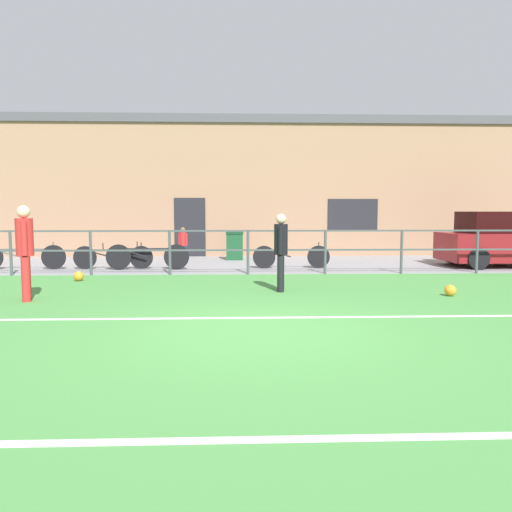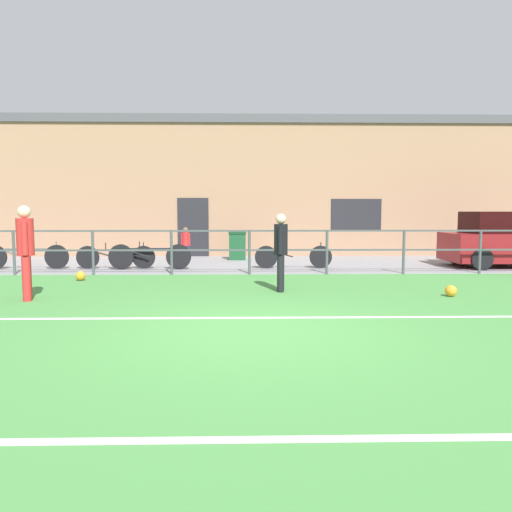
# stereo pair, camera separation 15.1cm
# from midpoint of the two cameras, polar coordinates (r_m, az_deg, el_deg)

# --- Properties ---
(ground) EXTENTS (60.00, 44.00, 0.04)m
(ground) POSITION_cam_midpoint_polar(r_m,az_deg,el_deg) (6.81, 0.34, -8.81)
(ground) COLOR #478C42
(field_line_touchline) EXTENTS (36.00, 0.11, 0.00)m
(field_line_touchline) POSITION_cam_midpoint_polar(r_m,az_deg,el_deg) (7.60, 0.16, -7.16)
(field_line_touchline) COLOR white
(field_line_touchline) RESTS_ON ground
(field_line_hash) EXTENTS (36.00, 0.11, 0.00)m
(field_line_hash) POSITION_cam_midpoint_polar(r_m,az_deg,el_deg) (3.76, 1.81, -20.47)
(field_line_hash) COLOR white
(field_line_hash) RESTS_ON ground
(pavement_strip) EXTENTS (48.00, 5.00, 0.02)m
(pavement_strip) POSITION_cam_midpoint_polar(r_m,az_deg,el_deg) (15.19, -0.56, -0.91)
(pavement_strip) COLOR gray
(pavement_strip) RESTS_ON ground
(perimeter_fence) EXTENTS (36.07, 0.07, 1.15)m
(perimeter_fence) POSITION_cam_midpoint_polar(r_m,az_deg,el_deg) (12.64, -0.42, 1.21)
(perimeter_fence) COLOR #474C51
(perimeter_fence) RESTS_ON ground
(clubhouse_facade) EXTENTS (28.00, 2.56, 5.02)m
(clubhouse_facade) POSITION_cam_midpoint_polar(r_m,az_deg,el_deg) (18.82, -0.71, 7.93)
(clubhouse_facade) COLOR #A37A5B
(clubhouse_facade) RESTS_ON ground
(player_goalkeeper) EXTENTS (0.28, 0.43, 1.58)m
(player_goalkeeper) POSITION_cam_midpoint_polar(r_m,az_deg,el_deg) (10.00, 3.32, 1.00)
(player_goalkeeper) COLOR black
(player_goalkeeper) RESTS_ON ground
(player_striker) EXTENTS (0.30, 0.45, 1.74)m
(player_striker) POSITION_cam_midpoint_polar(r_m,az_deg,el_deg) (9.89, -24.74, 1.00)
(player_striker) COLOR red
(player_striker) RESTS_ON ground
(soccer_ball_match) EXTENTS (0.23, 0.23, 0.23)m
(soccer_ball_match) POSITION_cam_midpoint_polar(r_m,az_deg,el_deg) (12.28, -19.33, -2.18)
(soccer_ball_match) COLOR orange
(soccer_ball_match) RESTS_ON ground
(soccer_ball_spare) EXTENTS (0.22, 0.22, 0.22)m
(soccer_ball_spare) POSITION_cam_midpoint_polar(r_m,az_deg,el_deg) (10.17, 22.03, -3.76)
(soccer_ball_spare) COLOR orange
(soccer_ball_spare) RESTS_ON ground
(spectator_child) EXTENTS (0.29, 0.19, 1.11)m
(spectator_child) POSITION_cam_midpoint_polar(r_m,az_deg,el_deg) (15.61, -7.88, 1.56)
(spectator_child) COLOR #232D4C
(spectator_child) RESTS_ON pavement_strip
(parked_car_red) EXTENTS (3.80, 1.79, 1.60)m
(parked_car_red) POSITION_cam_midpoint_polar(r_m,az_deg,el_deg) (16.13, 27.67, 1.58)
(parked_car_red) COLOR maroon
(parked_car_red) RESTS_ON pavement_strip
(bicycle_parked_0) EXTENTS (2.19, 0.04, 0.74)m
(bicycle_parked_0) POSITION_cam_midpoint_polar(r_m,az_deg,el_deg) (13.94, 4.65, -0.06)
(bicycle_parked_0) COLOR black
(bicycle_parked_0) RESTS_ON pavement_strip
(bicycle_parked_1) EXTENTS (2.29, 0.04, 0.78)m
(bicycle_parked_1) POSITION_cam_midpoint_polar(r_m,az_deg,el_deg) (13.95, -11.92, -0.03)
(bicycle_parked_1) COLOR black
(bicycle_parked_1) RESTS_ON pavement_strip
(bicycle_parked_2) EXTENTS (2.39, 0.04, 0.77)m
(bicycle_parked_2) POSITION_cam_midpoint_polar(r_m,az_deg,el_deg) (15.13, -24.87, -0.04)
(bicycle_parked_2) COLOR black
(bicycle_parked_2) RESTS_ON pavement_strip
(bicycle_parked_3) EXTENTS (2.20, 0.04, 0.74)m
(bicycle_parked_3) POSITION_cam_midpoint_polar(r_m,az_deg,el_deg) (14.31, -15.67, -0.09)
(bicycle_parked_3) COLOR black
(bicycle_parked_3) RESTS_ON pavement_strip
(trash_bin_0) EXTENTS (0.57, 0.49, 0.94)m
(trash_bin_0) POSITION_cam_midpoint_polar(r_m,az_deg,el_deg) (16.34, -1.90, 1.22)
(trash_bin_0) COLOR #194C28
(trash_bin_0) RESTS_ON pavement_strip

